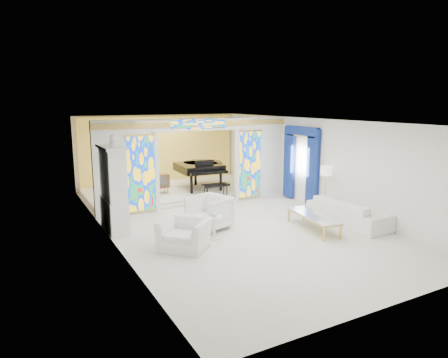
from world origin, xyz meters
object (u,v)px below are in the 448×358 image
armchair_left (184,234)px  coffee_table (313,216)px  armchair_right (209,213)px  china_cabinet (113,189)px  tv_console (160,181)px  sofa (348,212)px  grand_piano (201,167)px

armchair_left → coffee_table: 3.77m
armchair_left → armchair_right: size_ratio=1.10×
china_cabinet → armchair_right: (2.39, -1.14, -0.70)m
armchair_left → coffee_table: size_ratio=0.56×
tv_console → armchair_right: bearing=-92.3°
coffee_table → tv_console: 6.20m
armchair_right → coffee_table: armchair_right is taller
armchair_right → tv_console: bearing=162.1°
coffee_table → armchair_left: bearing=174.6°
china_cabinet → armchair_right: china_cabinet is taller
tv_console → coffee_table: bearing=-68.3°
sofa → grand_piano: 6.28m
china_cabinet → sofa: size_ratio=1.08×
armchair_right → sofa: 4.09m
sofa → armchair_right: bearing=65.9°
china_cabinet → armchair_right: 2.74m
armchair_left → grand_piano: grand_piano is taller
armchair_left → sofa: (5.01, -0.41, -0.00)m
armchair_right → coffee_table: bearing=41.4°
tv_console → sofa: bearing=-58.8°
tv_console → armchair_left: bearing=-105.4°
armchair_left → tv_console: size_ratio=1.59×
armchair_left → armchair_right: 1.68m
grand_piano → tv_console: 1.84m
coffee_table → grand_piano: 5.94m
china_cabinet → coffee_table: china_cabinet is taller
armchair_right → coffee_table: size_ratio=0.51×
china_cabinet → sofa: 6.78m
grand_piano → tv_console: grand_piano is taller
sofa → tv_console: size_ratio=3.51×
coffee_table → tv_console: bearing=114.0°
sofa → coffee_table: sofa is taller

